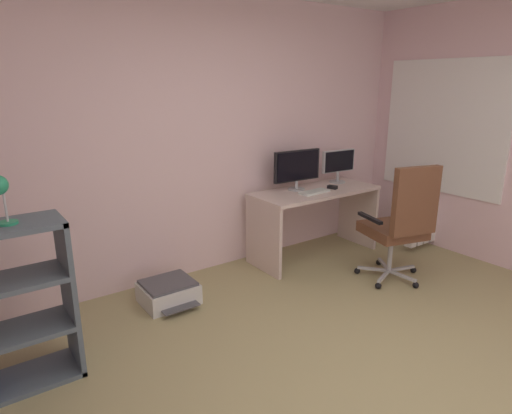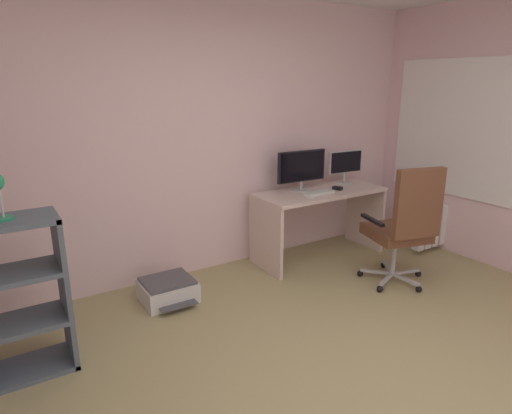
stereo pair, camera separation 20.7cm
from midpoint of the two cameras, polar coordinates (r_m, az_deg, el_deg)
ground_plane at (r=2.95m, az=13.28°, el=-23.72°), size 5.29×4.64×0.02m
wall_back at (r=4.23m, az=-10.44°, el=8.57°), size 5.29×0.10×2.65m
window_pane at (r=5.27m, az=22.17°, el=9.60°), size 0.01×1.37×1.36m
window_frame at (r=5.26m, az=22.13°, el=9.59°), size 0.02×1.45×1.44m
desk at (r=4.74m, az=6.41°, el=-0.12°), size 1.41×0.59×0.75m
monitor_main at (r=4.62m, az=4.08°, el=5.21°), size 0.57×0.18×0.42m
monitor_secondary at (r=5.03m, az=9.51°, el=5.67°), size 0.45×0.18×0.37m
keyboard at (r=4.55m, az=6.31°, el=1.96°), size 0.35×0.15×0.02m
computer_mouse at (r=4.75m, az=8.67°, el=2.56°), size 0.09×0.11×0.03m
office_chair at (r=4.22m, az=17.04°, el=-1.79°), size 0.64×0.66×1.15m
printer at (r=3.96m, az=-12.80°, el=-10.77°), size 0.45×0.49×0.20m
radiator at (r=5.40m, az=20.44°, el=-1.79°), size 0.70×0.10×0.47m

